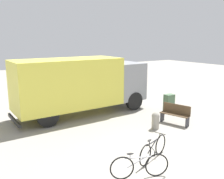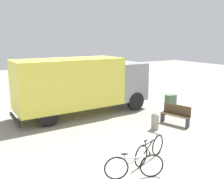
{
  "view_description": "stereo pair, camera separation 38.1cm",
  "coord_description": "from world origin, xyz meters",
  "px_view_note": "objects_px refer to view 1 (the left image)",
  "views": [
    {
      "loc": [
        -5.84,
        -5.4,
        4.11
      ],
      "look_at": [
        0.57,
        4.62,
        1.68
      ],
      "focal_mm": 40.0,
      "sensor_mm": 36.0,
      "label": 1
    },
    {
      "loc": [
        -5.51,
        -5.6,
        4.11
      ],
      "look_at": [
        0.57,
        4.62,
        1.68
      ],
      "focal_mm": 40.0,
      "sensor_mm": 36.0,
      "label": 2
    }
  ],
  "objects_px": {
    "bicycle_near": "(139,166)",
    "utility_box": "(169,103)",
    "delivery_truck": "(81,83)",
    "park_bench": "(175,113)",
    "bicycle_middle": "(153,149)",
    "bollard_near_bench": "(155,120)"
  },
  "relations": [
    {
      "from": "park_bench",
      "to": "bicycle_near",
      "type": "bearing_deg",
      "value": 105.85
    },
    {
      "from": "utility_box",
      "to": "delivery_truck",
      "type": "bearing_deg",
      "value": 153.47
    },
    {
      "from": "park_bench",
      "to": "bicycle_middle",
      "type": "relative_size",
      "value": 0.87
    },
    {
      "from": "bicycle_near",
      "to": "utility_box",
      "type": "relative_size",
      "value": 1.72
    },
    {
      "from": "bicycle_near",
      "to": "bicycle_middle",
      "type": "height_order",
      "value": "same"
    },
    {
      "from": "park_bench",
      "to": "utility_box",
      "type": "bearing_deg",
      "value": -53.81
    },
    {
      "from": "bicycle_near",
      "to": "delivery_truck",
      "type": "bearing_deg",
      "value": 101.16
    },
    {
      "from": "delivery_truck",
      "to": "bicycle_middle",
      "type": "relative_size",
      "value": 4.36
    },
    {
      "from": "park_bench",
      "to": "bicycle_near",
      "type": "xyz_separation_m",
      "value": [
        -4.57,
        -2.89,
        -0.12
      ]
    },
    {
      "from": "bicycle_near",
      "to": "bollard_near_bench",
      "type": "distance_m",
      "value": 4.34
    },
    {
      "from": "bollard_near_bench",
      "to": "utility_box",
      "type": "bearing_deg",
      "value": 33.76
    },
    {
      "from": "bicycle_near",
      "to": "bicycle_middle",
      "type": "bearing_deg",
      "value": 52.92
    },
    {
      "from": "bicycle_near",
      "to": "bicycle_middle",
      "type": "relative_size",
      "value": 0.98
    },
    {
      "from": "delivery_truck",
      "to": "bollard_near_bench",
      "type": "height_order",
      "value": "delivery_truck"
    },
    {
      "from": "bicycle_middle",
      "to": "bollard_near_bench",
      "type": "xyz_separation_m",
      "value": [
        2.12,
        2.22,
        0.04
      ]
    },
    {
      "from": "bicycle_near",
      "to": "park_bench",
      "type": "bearing_deg",
      "value": 55.19
    },
    {
      "from": "bicycle_near",
      "to": "utility_box",
      "type": "bearing_deg",
      "value": 61.03
    },
    {
      "from": "delivery_truck",
      "to": "bollard_near_bench",
      "type": "bearing_deg",
      "value": -66.78
    },
    {
      "from": "delivery_truck",
      "to": "park_bench",
      "type": "height_order",
      "value": "delivery_truck"
    },
    {
      "from": "park_bench",
      "to": "bollard_near_bench",
      "type": "bearing_deg",
      "value": 74.41
    },
    {
      "from": "delivery_truck",
      "to": "bicycle_near",
      "type": "bearing_deg",
      "value": -103.02
    },
    {
      "from": "delivery_truck",
      "to": "utility_box",
      "type": "relative_size",
      "value": 7.67
    }
  ]
}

